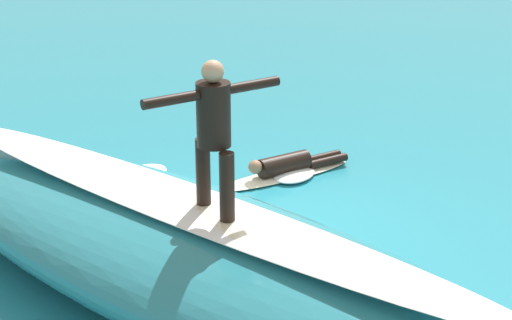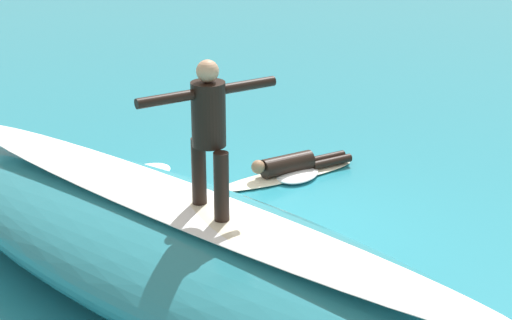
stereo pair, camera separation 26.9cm
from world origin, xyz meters
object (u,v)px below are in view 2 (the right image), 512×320
Objects in this scene: surfboard_riding at (211,215)px; surfer_riding at (209,126)px; surfer_paddling at (294,163)px; surfboard_paddling at (287,175)px.

surfboard_riding is 1.02m from surfer_riding.
surfboard_paddling is at bearing -0.00° from surfer_paddling.
surfer_riding is at bearing 44.52° from surfer_paddling.
surfer_riding is at bearing -50.25° from surfboard_riding.
surfer_riding is 4.70m from surfboard_paddling.
surfer_paddling is at bearing -46.32° from surfboard_riding.
surfboard_paddling is (0.89, -4.05, -1.19)m from surfboard_riding.
surfboard_riding is 0.88× the size of surfboard_paddling.
surfer_paddling is (0.81, -4.17, -2.04)m from surfer_riding.
surfer_riding is 1.05× the size of surfer_paddling.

